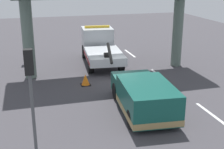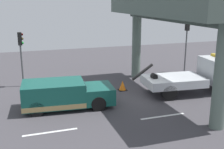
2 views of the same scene
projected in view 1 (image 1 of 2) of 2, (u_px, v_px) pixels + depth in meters
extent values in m
cube|color=#423F44|center=(115.00, 80.00, 19.47)|extent=(60.00, 40.00, 0.10)
cube|color=silver|center=(211.00, 114.00, 14.73)|extent=(2.60, 0.16, 0.01)
cube|color=silver|center=(160.00, 75.00, 20.22)|extent=(2.60, 0.16, 0.01)
cube|color=silver|center=(130.00, 53.00, 25.71)|extent=(2.60, 0.16, 0.01)
cube|color=silver|center=(104.00, 56.00, 21.36)|extent=(4.03, 2.72, 0.55)
cube|color=silver|center=(97.00, 38.00, 24.29)|extent=(2.24, 2.47, 1.65)
cube|color=black|center=(96.00, 32.00, 24.75)|extent=(0.25, 2.20, 0.66)
cube|color=maroon|center=(87.00, 58.00, 21.17)|extent=(3.64, 0.34, 0.20)
cylinder|color=black|center=(110.00, 53.00, 19.08)|extent=(1.42, 0.30, 1.07)
cylinder|color=black|center=(108.00, 55.00, 19.94)|extent=(0.40, 0.48, 0.36)
cube|color=yellow|center=(97.00, 27.00, 24.01)|extent=(0.41, 1.93, 0.16)
cylinder|color=black|center=(85.00, 52.00, 24.23)|extent=(1.02, 0.41, 1.00)
cylinder|color=black|center=(111.00, 50.00, 24.59)|extent=(1.02, 0.41, 1.00)
cylinder|color=black|center=(91.00, 66.00, 20.59)|extent=(1.02, 0.41, 1.00)
cylinder|color=black|center=(121.00, 64.00, 20.96)|extent=(1.02, 0.41, 1.00)
cube|color=#145147|center=(147.00, 99.00, 14.19)|extent=(3.63, 2.49, 1.35)
cube|color=#145147|center=(133.00, 84.00, 16.68)|extent=(1.90, 2.25, 0.95)
cube|color=black|center=(137.00, 80.00, 15.73)|extent=(0.23, 1.93, 0.59)
cube|color=#9E8451|center=(147.00, 108.00, 14.35)|extent=(3.66, 2.51, 0.28)
cylinder|color=black|center=(116.00, 91.00, 16.46)|extent=(0.86, 0.35, 0.84)
cylinder|color=black|center=(151.00, 88.00, 16.79)|extent=(0.86, 0.35, 0.84)
cylinder|color=black|center=(132.00, 119.00, 13.29)|extent=(0.86, 0.35, 0.84)
cylinder|color=black|center=(174.00, 115.00, 13.63)|extent=(0.86, 0.35, 0.84)
cylinder|color=#596B60|center=(28.00, 37.00, 19.04)|extent=(0.71, 0.71, 5.18)
cylinder|color=#596B60|center=(178.00, 30.00, 21.62)|extent=(0.71, 0.71, 5.18)
cylinder|color=#515456|center=(33.00, 114.00, 11.27)|extent=(0.12, 0.12, 3.02)
cube|color=black|center=(29.00, 62.00, 10.66)|extent=(0.28, 0.32, 0.90)
sphere|color=#360605|center=(28.00, 52.00, 10.71)|extent=(0.18, 0.18, 0.18)
sphere|color=#3A2D06|center=(29.00, 61.00, 10.80)|extent=(0.18, 0.18, 0.18)
sphere|color=green|center=(29.00, 69.00, 10.90)|extent=(0.18, 0.18, 0.18)
cylinder|color=#515456|center=(26.00, 36.00, 23.53)|extent=(0.12, 0.12, 3.58)
cube|color=black|center=(24.00, 6.00, 22.82)|extent=(0.28, 0.32, 0.90)
sphere|color=#360605|center=(23.00, 2.00, 22.88)|extent=(0.18, 0.18, 0.18)
sphere|color=gold|center=(24.00, 6.00, 22.97)|extent=(0.18, 0.18, 0.18)
sphere|color=black|center=(24.00, 10.00, 23.07)|extent=(0.18, 0.18, 0.18)
cone|color=orange|center=(85.00, 80.00, 18.42)|extent=(0.51, 0.51, 0.67)
cube|color=black|center=(86.00, 85.00, 18.52)|extent=(0.56, 0.56, 0.03)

